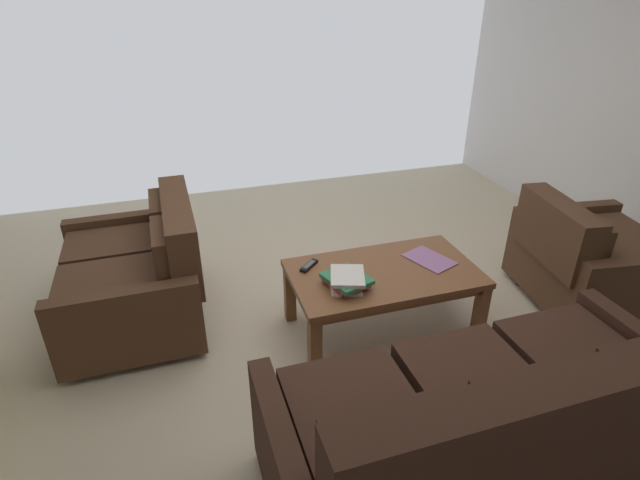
% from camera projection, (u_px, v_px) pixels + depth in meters
% --- Properties ---
extents(ground_plane, '(5.39, 5.53, 0.01)m').
position_uv_depth(ground_plane, '(338.00, 334.00, 3.35)').
color(ground_plane, beige).
extents(sofa_main, '(1.91, 0.89, 0.91)m').
position_uv_depth(sofa_main, '(490.00, 428.00, 2.17)').
color(sofa_main, black).
rests_on(sofa_main, ground).
extents(loveseat_near, '(0.90, 1.18, 0.84)m').
position_uv_depth(loveseat_near, '(139.00, 274.00, 3.35)').
color(loveseat_near, black).
rests_on(loveseat_near, ground).
extents(coffee_table, '(1.19, 0.68, 0.46)m').
position_uv_depth(coffee_table, '(384.00, 280.00, 3.21)').
color(coffee_table, brown).
rests_on(coffee_table, ground).
extents(armchair_side, '(0.98, 1.03, 0.81)m').
position_uv_depth(armchair_side, '(589.00, 260.00, 3.51)').
color(armchair_side, black).
rests_on(armchair_side, ground).
extents(book_stack, '(0.29, 0.32, 0.09)m').
position_uv_depth(book_stack, '(346.00, 280.00, 2.99)').
color(book_stack, silver).
rests_on(book_stack, coffee_table).
extents(tv_remote, '(0.15, 0.14, 0.02)m').
position_uv_depth(tv_remote, '(309.00, 266.00, 3.21)').
color(tv_remote, black).
rests_on(tv_remote, coffee_table).
extents(loose_magazine, '(0.31, 0.37, 0.01)m').
position_uv_depth(loose_magazine, '(429.00, 259.00, 3.30)').
color(loose_magazine, '#996699').
rests_on(loose_magazine, coffee_table).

